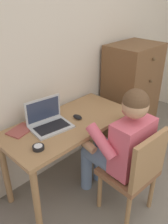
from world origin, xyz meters
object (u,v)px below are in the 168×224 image
(person_seated, at_px, (120,143))
(laptop, at_px, (49,121))
(desk, at_px, (69,132))
(dresser, at_px, (131,95))
(computer_mouse, at_px, (78,117))
(notebook_pad, at_px, (21,130))
(chair, at_px, (135,170))
(desk_clock, at_px, (38,147))

(person_seated, height_order, laptop, person_seated)
(desk, bearing_deg, dresser, 3.84)
(laptop, height_order, computer_mouse, laptop)
(computer_mouse, bearing_deg, desk, 173.44)
(dresser, relative_size, person_seated, 1.06)
(desk, xyz_separation_m, notebook_pad, (-0.39, 0.18, 0.12))
(dresser, xyz_separation_m, computer_mouse, (-1.01, -0.09, 0.13))
(chair, bearing_deg, laptop, 113.77)
(desk, distance_m, dresser, 1.11)
(desk, distance_m, laptop, 0.25)
(desk, bearing_deg, desk_clock, -162.20)
(computer_mouse, bearing_deg, person_seated, -81.74)
(laptop, xyz_separation_m, computer_mouse, (0.27, -0.08, -0.04))
(chair, height_order, desk_clock, chair)
(chair, distance_m, laptop, 0.84)
(laptop, distance_m, desk_clock, 0.33)
(person_seated, xyz_separation_m, desk_clock, (-0.58, 0.33, 0.09))
(person_seated, relative_size, laptop, 3.19)
(laptop, relative_size, computer_mouse, 3.72)
(dresser, relative_size, notebook_pad, 5.98)
(computer_mouse, xyz_separation_m, desk_clock, (-0.53, -0.12, -0.00))
(computer_mouse, bearing_deg, chair, -84.40)
(desk_clock, bearing_deg, chair, -41.53)
(chair, bearing_deg, desk_clock, 138.47)
(chair, height_order, computer_mouse, chair)
(laptop, distance_m, computer_mouse, 0.29)
(notebook_pad, bearing_deg, desk, -39.01)
(dresser, bearing_deg, person_seated, -150.44)
(desk_clock, bearing_deg, computer_mouse, 13.07)
(dresser, height_order, person_seated, dresser)
(notebook_pad, bearing_deg, dresser, -18.41)
(person_seated, bearing_deg, desk_clock, 150.69)
(desk, xyz_separation_m, person_seated, (0.15, -0.47, 0.03))
(person_seated, bearing_deg, desk, 108.33)
(desk, relative_size, chair, 1.43)
(chair, height_order, person_seated, person_seated)
(desk_clock, bearing_deg, laptop, 38.29)
(laptop, bearing_deg, notebook_pad, 153.49)
(chair, relative_size, computer_mouse, 8.68)
(chair, height_order, laptop, laptop)
(desk, xyz_separation_m, desk_clock, (-0.43, -0.14, 0.13))
(desk, height_order, desk_clock, desk_clock)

